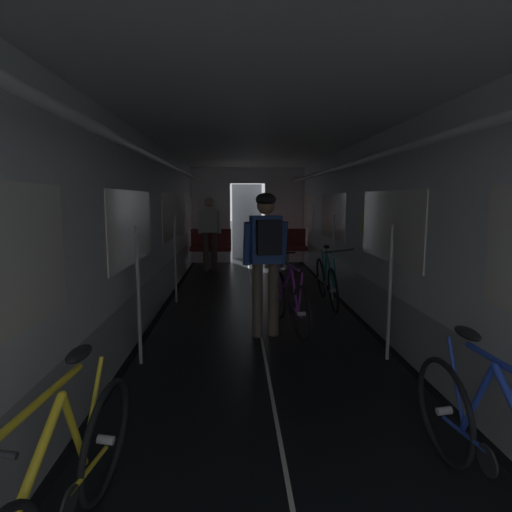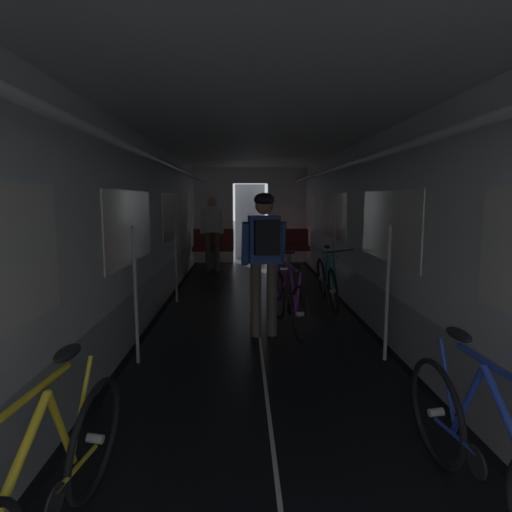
# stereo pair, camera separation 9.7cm
# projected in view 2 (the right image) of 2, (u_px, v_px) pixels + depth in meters

# --- Properties ---
(ground_plane) EXTENTS (60.00, 60.00, 0.00)m
(ground_plane) POSITION_uv_depth(u_px,v_px,m) (280.00, 506.00, 2.33)
(ground_plane) COLOR black
(train_car_shell) EXTENTS (3.14, 12.34, 2.57)m
(train_car_shell) POSITION_uv_depth(u_px,v_px,m) (258.00, 196.00, 5.67)
(train_car_shell) COLOR black
(train_car_shell) RESTS_ON ground
(bench_seat_far_left) EXTENTS (0.98, 0.51, 0.95)m
(bench_seat_far_left) POSITION_uv_depth(u_px,v_px,m) (213.00, 245.00, 10.23)
(bench_seat_far_left) COLOR gray
(bench_seat_far_left) RESTS_ON ground
(bench_seat_far_right) EXTENTS (0.98, 0.51, 0.95)m
(bench_seat_far_right) POSITION_uv_depth(u_px,v_px,m) (288.00, 245.00, 10.28)
(bench_seat_far_right) COLOR gray
(bench_seat_far_right) RESTS_ON ground
(bicycle_teal) EXTENTS (0.44, 1.69, 0.95)m
(bicycle_teal) POSITION_uv_depth(u_px,v_px,m) (327.00, 281.00, 6.73)
(bicycle_teal) COLOR black
(bicycle_teal) RESTS_ON ground
(bicycle_yellow) EXTENTS (0.46, 1.69, 0.95)m
(bicycle_yellow) POSITION_uv_depth(u_px,v_px,m) (45.00, 491.00, 1.89)
(bicycle_yellow) COLOR black
(bicycle_yellow) RESTS_ON ground
(bicycle_blue) EXTENTS (0.44, 1.69, 0.95)m
(bicycle_blue) POSITION_uv_depth(u_px,v_px,m) (485.00, 452.00, 2.18)
(bicycle_blue) COLOR black
(bicycle_blue) RESTS_ON ground
(person_cyclist_aisle) EXTENTS (0.55, 0.42, 1.73)m
(person_cyclist_aisle) POSITION_uv_depth(u_px,v_px,m) (264.00, 249.00, 5.08)
(person_cyclist_aisle) COLOR brown
(person_cyclist_aisle) RESTS_ON ground
(bicycle_purple_in_aisle) EXTENTS (0.45, 1.67, 0.93)m
(bicycle_purple_in_aisle) POSITION_uv_depth(u_px,v_px,m) (288.00, 300.00, 5.45)
(bicycle_purple_in_aisle) COLOR black
(bicycle_purple_in_aisle) RESTS_ON ground
(person_standing_near_bench) EXTENTS (0.53, 0.23, 1.69)m
(person_standing_near_bench) POSITION_uv_depth(u_px,v_px,m) (212.00, 229.00, 9.80)
(person_standing_near_bench) COLOR brown
(person_standing_near_bench) RESTS_ON ground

